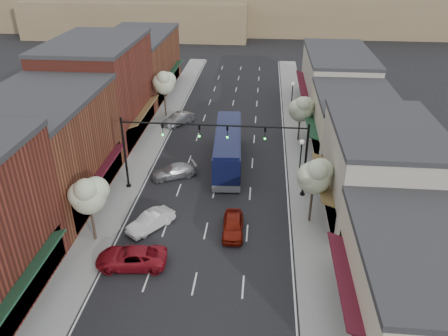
% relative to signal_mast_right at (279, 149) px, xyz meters
% --- Properties ---
extents(ground, '(160.00, 160.00, 0.00)m').
position_rel_signal_mast_right_xyz_m(ground, '(-5.62, -8.00, -4.62)').
color(ground, black).
rests_on(ground, ground).
extents(sidewalk_left, '(2.80, 73.00, 0.15)m').
position_rel_signal_mast_right_xyz_m(sidewalk_left, '(-14.02, 10.50, -4.55)').
color(sidewalk_left, gray).
rests_on(sidewalk_left, ground).
extents(sidewalk_right, '(2.80, 73.00, 0.15)m').
position_rel_signal_mast_right_xyz_m(sidewalk_right, '(2.78, 10.50, -4.55)').
color(sidewalk_right, gray).
rests_on(sidewalk_right, ground).
extents(curb_left, '(0.25, 73.00, 0.17)m').
position_rel_signal_mast_right_xyz_m(curb_left, '(-12.62, 10.50, -4.55)').
color(curb_left, gray).
rests_on(curb_left, ground).
extents(curb_right, '(0.25, 73.00, 0.17)m').
position_rel_signal_mast_right_xyz_m(curb_right, '(1.38, 10.50, -4.55)').
color(curb_right, gray).
rests_on(curb_right, ground).
extents(bldg_left_midnear, '(10.14, 14.10, 9.40)m').
position_rel_signal_mast_right_xyz_m(bldg_left_midnear, '(-19.85, -2.00, 0.03)').
color(bldg_left_midnear, brown).
rests_on(bldg_left_midnear, ground).
extents(bldg_left_midfar, '(10.14, 14.10, 10.90)m').
position_rel_signal_mast_right_xyz_m(bldg_left_midfar, '(-19.86, 12.00, 0.78)').
color(bldg_left_midfar, maroon).
rests_on(bldg_left_midfar, ground).
extents(bldg_left_far, '(10.14, 18.10, 8.40)m').
position_rel_signal_mast_right_xyz_m(bldg_left_far, '(-19.84, 28.00, -0.46)').
color(bldg_left_far, brown).
rests_on(bldg_left_far, ground).
extents(bldg_right_near, '(9.14, 12.10, 5.90)m').
position_rel_signal_mast_right_xyz_m(bldg_right_near, '(8.07, -14.00, -1.70)').
color(bldg_right_near, beige).
rests_on(bldg_right_near, ground).
extents(bldg_right_midnear, '(9.14, 12.10, 7.90)m').
position_rel_signal_mast_right_xyz_m(bldg_right_midnear, '(8.10, -2.00, -0.72)').
color(bldg_right_midnear, '#AEA695').
rests_on(bldg_right_midnear, ground).
extents(bldg_right_midfar, '(9.14, 12.10, 6.40)m').
position_rel_signal_mast_right_xyz_m(bldg_right_midfar, '(8.08, 10.00, -1.46)').
color(bldg_right_midfar, beige).
rests_on(bldg_right_midfar, ground).
extents(bldg_right_far, '(9.14, 16.10, 7.40)m').
position_rel_signal_mast_right_xyz_m(bldg_right_far, '(8.09, 24.00, -0.96)').
color(bldg_right_far, '#AEA695').
rests_on(bldg_right_far, ground).
extents(hill_far, '(120.00, 30.00, 12.00)m').
position_rel_signal_mast_right_xyz_m(hill_far, '(-5.62, 82.00, 1.38)').
color(hill_far, '#7A6647').
rests_on(hill_far, ground).
extents(hill_near, '(50.00, 20.00, 8.00)m').
position_rel_signal_mast_right_xyz_m(hill_near, '(-30.62, 70.00, -0.62)').
color(hill_near, '#7A6647').
rests_on(hill_near, ground).
extents(signal_mast_right, '(8.22, 0.46, 7.00)m').
position_rel_signal_mast_right_xyz_m(signal_mast_right, '(0.00, 0.00, 0.00)').
color(signal_mast_right, black).
rests_on(signal_mast_right, ground).
extents(signal_mast_left, '(8.22, 0.46, 7.00)m').
position_rel_signal_mast_right_xyz_m(signal_mast_left, '(-11.24, 0.00, 0.00)').
color(signal_mast_left, black).
rests_on(signal_mast_left, ground).
extents(tree_right_near, '(2.85, 2.65, 5.95)m').
position_rel_signal_mast_right_xyz_m(tree_right_near, '(2.73, -4.05, -0.17)').
color(tree_right_near, '#47382B').
rests_on(tree_right_near, ground).
extents(tree_right_far, '(2.85, 2.65, 5.43)m').
position_rel_signal_mast_right_xyz_m(tree_right_far, '(2.73, 11.95, -0.63)').
color(tree_right_far, '#47382B').
rests_on(tree_right_far, ground).
extents(tree_left_near, '(2.85, 2.65, 5.69)m').
position_rel_signal_mast_right_xyz_m(tree_left_near, '(-13.87, -8.05, -0.40)').
color(tree_left_near, '#47382B').
rests_on(tree_left_near, ground).
extents(tree_left_far, '(2.85, 2.65, 6.13)m').
position_rel_signal_mast_right_xyz_m(tree_left_far, '(-13.87, 17.95, -0.02)').
color(tree_left_far, '#47382B').
rests_on(tree_left_far, ground).
extents(lamp_post_near, '(0.44, 0.44, 4.44)m').
position_rel_signal_mast_right_xyz_m(lamp_post_near, '(2.18, 2.50, -1.62)').
color(lamp_post_near, black).
rests_on(lamp_post_near, ground).
extents(lamp_post_far, '(0.44, 0.44, 4.44)m').
position_rel_signal_mast_right_xyz_m(lamp_post_far, '(2.18, 20.00, -1.62)').
color(lamp_post_far, black).
rests_on(lamp_post_far, ground).
extents(coach_bus, '(3.23, 11.96, 3.62)m').
position_rel_signal_mast_right_xyz_m(coach_bus, '(-4.82, 5.54, -2.74)').
color(coach_bus, black).
rests_on(coach_bus, ground).
extents(red_hatchback, '(1.80, 4.14, 1.39)m').
position_rel_signal_mast_right_xyz_m(red_hatchback, '(-3.45, -6.04, -3.93)').
color(red_hatchback, maroon).
rests_on(red_hatchback, ground).
extents(parked_car_a, '(5.21, 2.76, 1.40)m').
position_rel_signal_mast_right_xyz_m(parked_car_a, '(-10.33, -10.54, -3.92)').
color(parked_car_a, maroon).
rests_on(parked_car_a, ground).
extents(parked_car_b, '(3.61, 4.14, 1.35)m').
position_rel_signal_mast_right_xyz_m(parked_car_b, '(-10.03, -6.04, -3.95)').
color(parked_car_b, silver).
rests_on(parked_car_b, ground).
extents(parked_car_c, '(4.72, 3.54, 1.27)m').
position_rel_signal_mast_right_xyz_m(parked_car_c, '(-9.82, 2.41, -3.99)').
color(parked_car_c, '#98989D').
rests_on(parked_car_c, ground).
extents(parked_car_e, '(3.80, 4.31, 1.41)m').
position_rel_signal_mast_right_xyz_m(parked_car_e, '(-11.82, 15.56, -3.92)').
color(parked_car_e, '#939498').
rests_on(parked_car_e, ground).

